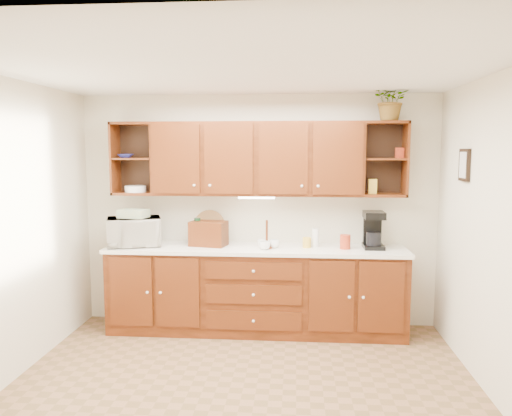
% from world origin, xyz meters
% --- Properties ---
extents(floor, '(4.00, 4.00, 0.00)m').
position_xyz_m(floor, '(0.00, 0.00, 0.00)').
color(floor, brown).
rests_on(floor, ground).
extents(ceiling, '(4.00, 4.00, 0.00)m').
position_xyz_m(ceiling, '(0.00, 0.00, 2.60)').
color(ceiling, white).
rests_on(ceiling, back_wall).
extents(back_wall, '(4.00, 0.00, 4.00)m').
position_xyz_m(back_wall, '(0.00, 1.75, 1.30)').
color(back_wall, beige).
rests_on(back_wall, floor).
extents(left_wall, '(0.00, 3.50, 3.50)m').
position_xyz_m(left_wall, '(-2.00, 0.00, 1.30)').
color(left_wall, beige).
rests_on(left_wall, floor).
extents(right_wall, '(0.00, 3.50, 3.50)m').
position_xyz_m(right_wall, '(2.00, 0.00, 1.30)').
color(right_wall, beige).
rests_on(right_wall, floor).
extents(base_cabinets, '(3.20, 0.60, 0.90)m').
position_xyz_m(base_cabinets, '(0.00, 1.45, 0.45)').
color(base_cabinets, black).
rests_on(base_cabinets, floor).
extents(countertop, '(3.24, 0.64, 0.04)m').
position_xyz_m(countertop, '(0.00, 1.44, 0.92)').
color(countertop, white).
rests_on(countertop, base_cabinets).
extents(upper_cabinets, '(3.20, 0.33, 0.80)m').
position_xyz_m(upper_cabinets, '(0.01, 1.59, 1.89)').
color(upper_cabinets, black).
rests_on(upper_cabinets, back_wall).
extents(undercabinet_light, '(0.40, 0.05, 0.02)m').
position_xyz_m(undercabinet_light, '(0.00, 1.53, 1.47)').
color(undercabinet_light, white).
rests_on(undercabinet_light, upper_cabinets).
extents(framed_picture, '(0.03, 0.24, 0.30)m').
position_xyz_m(framed_picture, '(1.98, 0.90, 1.85)').
color(framed_picture, black).
rests_on(framed_picture, right_wall).
extents(wicker_basket, '(0.30, 0.30, 0.14)m').
position_xyz_m(wicker_basket, '(-1.46, 1.47, 1.01)').
color(wicker_basket, olive).
rests_on(wicker_basket, countertop).
extents(microwave, '(0.66, 0.54, 0.31)m').
position_xyz_m(microwave, '(-1.34, 1.41, 1.10)').
color(microwave, beige).
rests_on(microwave, countertop).
extents(towel_stack, '(0.33, 0.26, 0.09)m').
position_xyz_m(towel_stack, '(-1.34, 1.41, 1.30)').
color(towel_stack, '#F1E171').
rests_on(towel_stack, microwave).
extents(wine_bottle, '(0.08, 0.08, 0.30)m').
position_xyz_m(wine_bottle, '(-0.65, 1.52, 1.09)').
color(wine_bottle, black).
rests_on(wine_bottle, countertop).
extents(woven_tray, '(0.38, 0.14, 0.37)m').
position_xyz_m(woven_tray, '(-0.55, 1.68, 0.95)').
color(woven_tray, olive).
rests_on(woven_tray, countertop).
extents(bread_box, '(0.43, 0.31, 0.27)m').
position_xyz_m(bread_box, '(-0.52, 1.48, 1.08)').
color(bread_box, black).
rests_on(bread_box, countertop).
extents(mug_tree, '(0.28, 0.28, 0.30)m').
position_xyz_m(mug_tree, '(0.12, 1.39, 0.99)').
color(mug_tree, black).
rests_on(mug_tree, countertop).
extents(canister_red, '(0.11, 0.11, 0.15)m').
position_xyz_m(canister_red, '(0.95, 1.42, 1.02)').
color(canister_red, '#AA3218').
rests_on(canister_red, countertop).
extents(canister_white, '(0.10, 0.10, 0.20)m').
position_xyz_m(canister_white, '(0.64, 1.51, 1.04)').
color(canister_white, white).
rests_on(canister_white, countertop).
extents(canister_yellow, '(0.12, 0.12, 0.11)m').
position_xyz_m(canister_yellow, '(0.55, 1.46, 1.00)').
color(canister_yellow, gold).
rests_on(canister_yellow, countertop).
extents(coffee_maker, '(0.21, 0.28, 0.40)m').
position_xyz_m(coffee_maker, '(1.26, 1.49, 1.13)').
color(coffee_maker, black).
rests_on(coffee_maker, countertop).
extents(bowl_stack, '(0.19, 0.19, 0.04)m').
position_xyz_m(bowl_stack, '(-1.47, 1.57, 1.92)').
color(bowl_stack, navy).
rests_on(bowl_stack, upper_cabinets).
extents(plate_stack, '(0.28, 0.28, 0.07)m').
position_xyz_m(plate_stack, '(-1.36, 1.55, 1.56)').
color(plate_stack, white).
rests_on(plate_stack, upper_cabinets).
extents(pantry_box_yellow, '(0.09, 0.07, 0.16)m').
position_xyz_m(pantry_box_yellow, '(1.25, 1.56, 1.60)').
color(pantry_box_yellow, gold).
rests_on(pantry_box_yellow, upper_cabinets).
extents(pantry_box_red, '(0.09, 0.08, 0.11)m').
position_xyz_m(pantry_box_red, '(1.52, 1.55, 1.96)').
color(pantry_box_red, '#AA3218').
rests_on(pantry_box_red, upper_cabinets).
extents(potted_plant, '(0.47, 0.43, 0.44)m').
position_xyz_m(potted_plant, '(1.42, 1.54, 2.51)').
color(potted_plant, '#999999').
rests_on(potted_plant, upper_cabinets).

